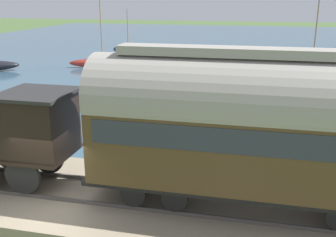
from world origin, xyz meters
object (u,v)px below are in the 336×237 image
(sailboat_red, at_px, (103,63))
(rowboat_mid_harbor, at_px, (137,147))
(sailboat_navy, at_px, (128,49))
(steam_locomotive, at_px, (4,130))
(passenger_coach, at_px, (260,124))
(sailboat_white, at_px, (310,84))

(sailboat_red, bearing_deg, rowboat_mid_harbor, -166.85)
(sailboat_red, xyz_separation_m, sailboat_navy, (9.54, 0.66, 0.03))
(steam_locomotive, height_order, sailboat_red, sailboat_red)
(passenger_coach, height_order, sailboat_white, sailboat_white)
(sailboat_navy, bearing_deg, sailboat_red, -176.07)
(sailboat_navy, bearing_deg, passenger_coach, -156.03)
(steam_locomotive, xyz_separation_m, passenger_coach, (0.00, -7.90, 0.76))
(sailboat_white, xyz_separation_m, sailboat_navy, (15.44, 18.48, -0.08))
(passenger_coach, bearing_deg, sailboat_white, -11.08)
(steam_locomotive, bearing_deg, passenger_coach, -90.00)
(passenger_coach, xyz_separation_m, sailboat_navy, (33.52, 14.94, -2.60))
(sailboat_navy, relative_size, rowboat_mid_harbor, 1.70)
(steam_locomotive, bearing_deg, sailboat_red, 14.88)
(passenger_coach, distance_m, sailboat_white, 18.60)
(steam_locomotive, distance_m, sailboat_red, 24.88)
(passenger_coach, bearing_deg, rowboat_mid_harbor, 47.30)
(sailboat_white, bearing_deg, sailboat_navy, 83.40)
(steam_locomotive, relative_size, rowboat_mid_harbor, 2.01)
(rowboat_mid_harbor, bearing_deg, steam_locomotive, -153.58)
(steam_locomotive, xyz_separation_m, sailboat_white, (18.08, -11.44, -1.76))
(sailboat_red, bearing_deg, passenger_coach, -161.74)
(sailboat_white, distance_m, sailboat_navy, 24.08)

